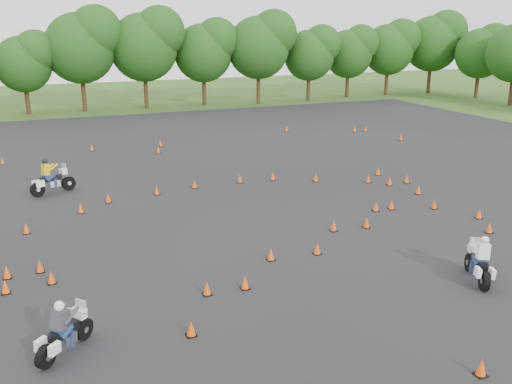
# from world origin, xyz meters

# --- Properties ---
(ground) EXTENTS (140.00, 140.00, 0.00)m
(ground) POSITION_xyz_m (0.00, 0.00, 0.00)
(ground) COLOR #2D5119
(ground) RESTS_ON ground
(asphalt_pad) EXTENTS (62.00, 62.00, 0.00)m
(asphalt_pad) POSITION_xyz_m (0.00, 6.00, 0.01)
(asphalt_pad) COLOR black
(asphalt_pad) RESTS_ON ground
(treeline) EXTENTS (86.95, 32.55, 10.77)m
(treeline) POSITION_xyz_m (3.83, 35.19, 4.66)
(treeline) COLOR #1B4213
(treeline) RESTS_ON ground
(traffic_cones) EXTENTS (36.37, 32.79, 0.45)m
(traffic_cones) POSITION_xyz_m (-0.03, 5.58, 0.23)
(traffic_cones) COLOR #E64A09
(traffic_cones) RESTS_ON asphalt_pad
(rider_grey) EXTENTS (1.97, 1.97, 1.65)m
(rider_grey) POSITION_xyz_m (-9.07, -4.43, 0.83)
(rider_grey) COLOR #36373D
(rider_grey) RESTS_ON ground
(rider_yellow) EXTENTS (2.54, 1.64, 1.89)m
(rider_yellow) POSITION_xyz_m (-8.32, 11.49, 0.95)
(rider_yellow) COLOR gold
(rider_yellow) RESTS_ON ground
(rider_white) EXTENTS (1.56, 2.28, 1.70)m
(rider_white) POSITION_xyz_m (4.47, -5.13, 0.86)
(rider_white) COLOR silver
(rider_white) RESTS_ON ground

